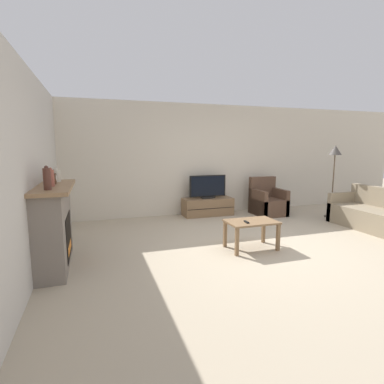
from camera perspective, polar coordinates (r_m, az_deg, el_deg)
The scene contains 14 objects.
ground_plane at distance 5.31m, azimuth 13.13°, elevation -9.93°, with size 24.00×24.00×0.00m, color tan.
wall_back at distance 7.54m, azimuth 2.45°, elevation 6.19°, with size 12.00×0.06×2.70m.
wall_left at distance 4.36m, azimuth -28.49°, elevation 3.39°, with size 0.06×12.00×2.70m.
fireplace at distance 4.60m, azimuth -24.81°, elevation -5.84°, with size 0.48×1.50×1.15m.
mantel_vase_left at distance 4.04m, azimuth -25.90°, elevation 2.34°, with size 0.09×0.09×0.30m.
mantel_vase_centre_left at distance 4.38m, azimuth -25.31°, elevation 2.50°, with size 0.09×0.09×0.25m.
mantel_vase_right at distance 4.94m, azimuth -24.53°, elevation 2.89°, with size 0.14×0.14×0.22m.
mantel_clock at distance 4.64m, azimuth -24.89°, elevation 2.30°, with size 0.08×0.11×0.15m.
tv_stand at distance 7.37m, azimuth 2.98°, elevation -2.80°, with size 1.22×0.50×0.42m.
tv at distance 7.29m, azimuth 3.02°, elevation 0.85°, with size 0.93×0.18×0.56m.
armchair at distance 7.67m, azimuth 14.17°, elevation -1.96°, with size 0.70×0.76×0.92m.
coffee_table at distance 5.01m, azimuth 11.24°, elevation -6.25°, with size 0.82×0.52×0.47m.
remote at distance 4.87m, azimuth 10.32°, elevation -5.63°, with size 0.06×0.15×0.02m.
floor_lamp at distance 7.78m, azimuth 25.57°, elevation 6.10°, with size 0.30×0.30×1.70m.
Camera 1 is at (-2.66, -4.28, 1.67)m, focal length 28.00 mm.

